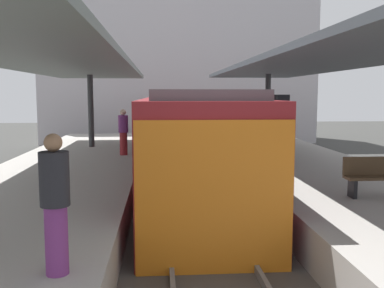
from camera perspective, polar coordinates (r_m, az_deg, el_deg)
The scene contains 14 objects.
ground_plane at distance 11.57m, azimuth 0.40°, elevation -9.65°, with size 80.00×80.00×0.00m, color #383835.
platform_left at distance 11.77m, azimuth -18.53°, elevation -7.20°, with size 4.40×28.00×1.00m, color #ADA8A0.
platform_right at distance 12.34m, azimuth 18.40°, elevation -6.57°, with size 4.40×28.00×1.00m, color #ADA8A0.
track_ballast at distance 11.54m, azimuth 0.40°, elevation -9.17°, with size 3.20×28.00×0.20m, color #4C4742.
rail_near_side at distance 11.46m, azimuth -3.23°, elevation -8.41°, with size 0.08×28.00×0.14m, color slate.
rail_far_side at distance 11.58m, azimuth 3.99°, elevation -8.27°, with size 0.08×28.00×0.14m, color slate.
commuter_train at distance 14.79m, azimuth -0.73°, elevation 0.71°, with size 2.78×15.33×3.10m.
canopy_left at distance 12.84m, azimuth -17.56°, elevation 10.04°, with size 4.18×21.00×3.20m.
canopy_right at distance 13.37m, azimuth 16.63°, elevation 10.14°, with size 4.18×21.00×3.25m.
platform_bench at distance 10.32m, azimuth 22.86°, elevation -3.79°, with size 1.40×0.41×0.86m.
platform_sign at distance 15.14m, azimuth 10.91°, elevation 4.12°, with size 0.90×0.08×2.21m.
passenger_near_bench at distance 16.21m, azimuth -8.93°, elevation 1.64°, with size 0.36×0.36×1.68m.
passenger_mid_platform at distance 5.62m, azimuth -17.39°, elevation -7.22°, with size 0.36×0.36×1.75m.
station_building_backdrop at distance 31.19m, azimuth -1.81°, elevation 10.66°, with size 18.00×6.00×11.00m, color #B7B2B7.
Camera 1 is at (-0.90, -11.08, 3.21)m, focal length 40.95 mm.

